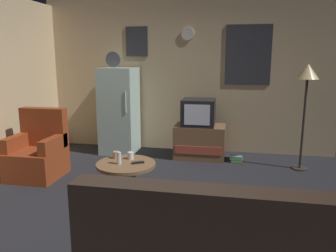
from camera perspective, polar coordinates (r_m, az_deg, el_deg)
The scene contains 13 objects.
ground_plane at distance 3.98m, azimuth -2.16°, elevation -13.33°, with size 12.00×12.00×0.00m, color #232328.
wall_with_art at distance 6.02m, azimuth 3.16°, elevation 9.07°, with size 5.20×0.12×2.79m.
fridge at distance 5.94m, azimuth -8.37°, elevation 2.65°, with size 0.60×0.62×1.77m.
tv_stand at distance 5.65m, azimuth 5.47°, elevation -2.67°, with size 0.84×0.53×0.56m.
crt_tv at distance 5.55m, azimuth 5.26°, elevation 2.35°, with size 0.54×0.51×0.44m.
standing_lamp at distance 5.27m, azimuth 22.76°, elevation 7.32°, with size 0.32×0.32×1.59m.
coffee_table at distance 4.15m, azimuth -7.16°, elevation -9.10°, with size 0.72×0.72×0.43m.
wine_glass at distance 4.03m, azimuth -8.41°, elevation -5.46°, with size 0.05×0.05×0.15m, color silver.
mug_ceramic_white at distance 4.21m, azimuth -6.43°, elevation -5.06°, with size 0.08×0.08×0.09m, color silver.
mug_ceramic_tan at distance 4.26m, azimuth -8.91°, elevation -4.92°, with size 0.08×0.08×0.09m, color tan.
remote_control at distance 4.05m, azimuth -5.18°, elevation -6.26°, with size 0.15×0.04×0.02m, color black.
armchair at distance 5.10m, azimuth -21.38°, elevation -4.36°, with size 0.68×0.68×0.96m.
book_stack at distance 5.56m, azimuth 11.65°, elevation -5.54°, with size 0.21×0.17×0.10m.
Camera 1 is at (0.83, -3.50, 1.69)m, focal length 35.54 mm.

